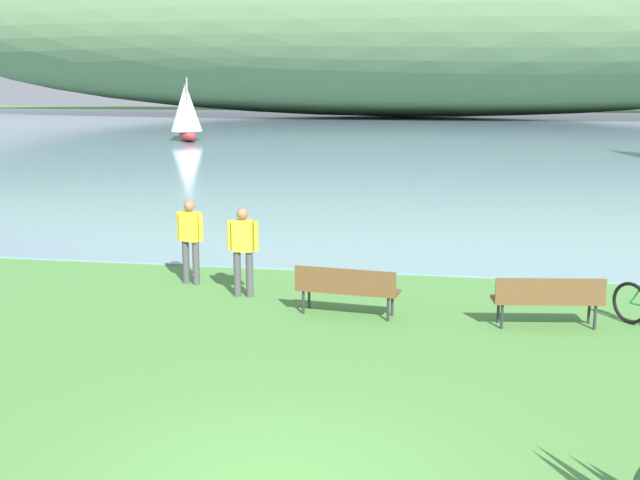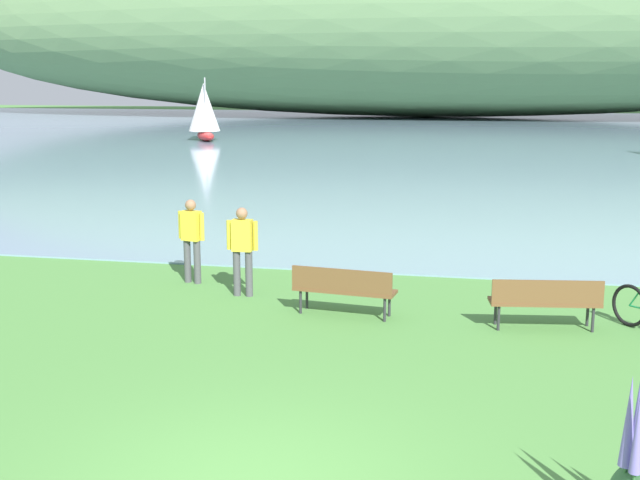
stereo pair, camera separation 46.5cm
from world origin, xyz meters
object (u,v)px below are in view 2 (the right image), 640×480
(person_at_shoreline, at_px, (192,236))
(sailboat_mid_bay, at_px, (204,111))
(park_bench_further_along, at_px, (343,287))
(park_bench_near_camera, at_px, (545,299))
(person_on_the_grass, at_px, (242,246))

(person_at_shoreline, relative_size, sailboat_mid_bay, 0.43)
(park_bench_further_along, distance_m, person_at_shoreline, 3.83)
(park_bench_near_camera, height_order, sailboat_mid_bay, sailboat_mid_bay)
(sailboat_mid_bay, bearing_deg, person_on_the_grass, -69.31)
(person_on_the_grass, bearing_deg, park_bench_near_camera, -10.48)
(park_bench_near_camera, distance_m, park_bench_further_along, 3.40)
(person_on_the_grass, distance_m, sailboat_mid_bay, 38.35)
(park_bench_near_camera, xyz_separation_m, park_bench_further_along, (-3.39, 0.09, 0.00))
(park_bench_further_along, bearing_deg, person_at_shoreline, 153.65)
(park_bench_further_along, distance_m, sailboat_mid_bay, 40.02)
(park_bench_further_along, bearing_deg, person_on_the_grass, 156.20)
(person_at_shoreline, height_order, person_on_the_grass, same)
(park_bench_near_camera, xyz_separation_m, person_on_the_grass, (-5.51, 1.02, 0.46))
(park_bench_near_camera, relative_size, sailboat_mid_bay, 0.46)
(park_bench_near_camera, distance_m, person_on_the_grass, 5.62)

